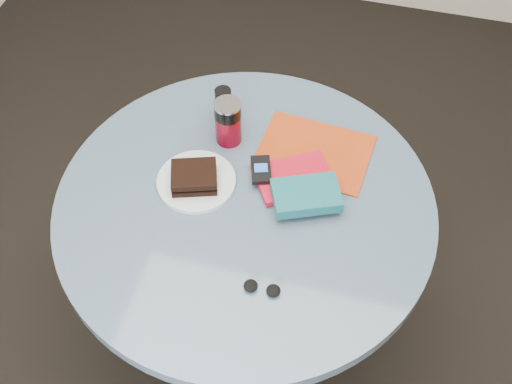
% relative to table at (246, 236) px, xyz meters
% --- Properties ---
extents(ground, '(4.00, 4.00, 0.00)m').
position_rel_table_xyz_m(ground, '(0.00, 0.00, -0.59)').
color(ground, black).
rests_on(ground, ground).
extents(table, '(1.00, 1.00, 0.75)m').
position_rel_table_xyz_m(table, '(0.00, 0.00, 0.00)').
color(table, black).
rests_on(table, ground).
extents(plate, '(0.21, 0.21, 0.01)m').
position_rel_table_xyz_m(plate, '(-0.14, 0.03, 0.17)').
color(plate, silver).
rests_on(plate, table).
extents(sandwich, '(0.14, 0.13, 0.04)m').
position_rel_table_xyz_m(sandwich, '(-0.14, 0.02, 0.20)').
color(sandwich, black).
rests_on(sandwich, plate).
extents(soda_can, '(0.09, 0.09, 0.14)m').
position_rel_table_xyz_m(soda_can, '(-0.10, 0.20, 0.23)').
color(soda_can, maroon).
rests_on(soda_can, table).
extents(pepper_grinder, '(0.06, 0.06, 0.11)m').
position_rel_table_xyz_m(pepper_grinder, '(-0.14, 0.28, 0.22)').
color(pepper_grinder, '#4C3520').
rests_on(pepper_grinder, table).
extents(magazine, '(0.32, 0.25, 0.01)m').
position_rel_table_xyz_m(magazine, '(0.14, 0.21, 0.17)').
color(magazine, '#9F330E').
rests_on(magazine, table).
extents(red_book, '(0.24, 0.22, 0.02)m').
position_rel_table_xyz_m(red_book, '(0.11, 0.10, 0.18)').
color(red_book, '#B00D22').
rests_on(red_book, magazine).
extents(novel, '(0.20, 0.17, 0.03)m').
position_rel_table_xyz_m(novel, '(0.16, 0.03, 0.20)').
color(novel, '#13525C').
rests_on(novel, red_book).
extents(mp3_player, '(0.08, 0.10, 0.02)m').
position_rel_table_xyz_m(mp3_player, '(0.02, 0.09, 0.19)').
color(mp3_player, black).
rests_on(mp3_player, red_book).
extents(headphones, '(0.09, 0.04, 0.02)m').
position_rel_table_xyz_m(headphones, '(0.11, -0.24, 0.17)').
color(headphones, black).
rests_on(headphones, table).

